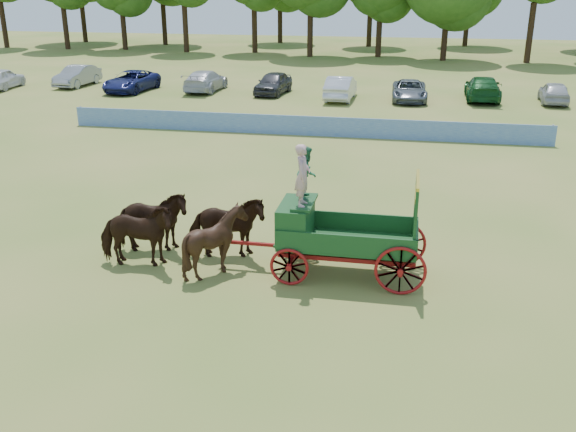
% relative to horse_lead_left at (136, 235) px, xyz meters
% --- Properties ---
extents(ground, '(160.00, 160.00, 0.00)m').
position_rel_horse_lead_left_xyz_m(ground, '(2.84, -0.60, -0.97)').
color(ground, olive).
rests_on(ground, ground).
extents(horse_lead_left, '(2.43, 1.35, 1.95)m').
position_rel_horse_lead_left_xyz_m(horse_lead_left, '(0.00, 0.00, 0.00)').
color(horse_lead_left, '#301D0D').
rests_on(horse_lead_left, ground).
extents(horse_lead_right, '(2.50, 1.60, 1.95)m').
position_rel_horse_lead_left_xyz_m(horse_lead_right, '(0.00, 1.10, 0.00)').
color(horse_lead_right, '#301D0D').
rests_on(horse_lead_right, ground).
extents(horse_wheel_left, '(2.01, 1.85, 1.95)m').
position_rel_horse_lead_left_xyz_m(horse_wheel_left, '(2.40, 0.00, 0.00)').
color(horse_wheel_left, '#301D0D').
rests_on(horse_wheel_left, ground).
extents(horse_wheel_right, '(2.49, 1.55, 1.95)m').
position_rel_horse_lead_left_xyz_m(horse_wheel_right, '(2.40, 1.10, 0.00)').
color(horse_wheel_right, '#301D0D').
rests_on(horse_wheel_right, ground).
extents(farm_dray, '(6.00, 2.00, 3.86)m').
position_rel_horse_lead_left_xyz_m(farm_dray, '(5.36, 0.56, 0.67)').
color(farm_dray, '#AA1118').
rests_on(farm_dray, ground).
extents(sponsor_banner, '(26.00, 0.08, 1.05)m').
position_rel_horse_lead_left_xyz_m(sponsor_banner, '(1.84, 17.40, -0.45)').
color(sponsor_banner, '#1F50AA').
rests_on(sponsor_banner, ground).
extents(parked_cars, '(47.29, 7.16, 1.63)m').
position_rel_horse_lead_left_xyz_m(parked_cars, '(-1.00, 29.48, -0.21)').
color(parked_cars, silver).
rests_on(parked_cars, ground).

